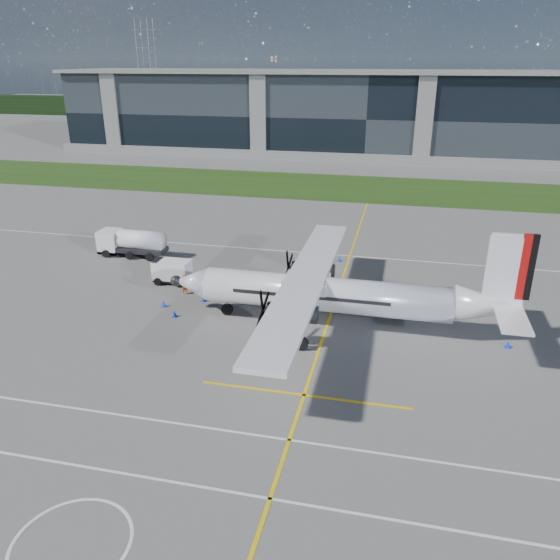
% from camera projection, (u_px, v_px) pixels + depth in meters
% --- Properties ---
extents(ground, '(400.00, 400.00, 0.00)m').
position_uv_depth(ground, '(345.00, 201.00, 72.84)').
color(ground, '#5A5855').
rests_on(ground, ground).
extents(grass_strip, '(400.00, 18.00, 0.04)m').
position_uv_depth(grass_strip, '(351.00, 188.00, 80.06)').
color(grass_strip, '#213F11').
rests_on(grass_strip, ground).
extents(terminal_building, '(120.00, 20.00, 15.00)m').
position_uv_depth(terminal_building, '(371.00, 115.00, 106.14)').
color(terminal_building, black).
rests_on(terminal_building, ground).
extents(tree_line, '(400.00, 6.00, 6.00)m').
position_uv_depth(tree_line, '(384.00, 112.00, 162.02)').
color(tree_line, black).
rests_on(tree_line, ground).
extents(pylon_west, '(9.00, 4.60, 30.00)m').
position_uv_depth(pylon_west, '(147.00, 67.00, 183.10)').
color(pylon_west, gray).
rests_on(pylon_west, ground).
extents(yellow_taxiway_centerline, '(0.20, 70.00, 0.01)m').
position_uv_depth(yellow_taxiway_centerline, '(339.00, 287.00, 45.12)').
color(yellow_taxiway_centerline, yellow).
rests_on(yellow_taxiway_centerline, ground).
extents(white_lane_line, '(90.00, 0.15, 0.01)m').
position_uv_depth(white_lane_line, '(204.00, 487.00, 24.07)').
color(white_lane_line, white).
rests_on(white_lane_line, ground).
extents(turboprop_aircraft, '(24.44, 25.34, 7.60)m').
position_uv_depth(turboprop_aircraft, '(339.00, 276.00, 37.21)').
color(turboprop_aircraft, white).
rests_on(turboprop_aircraft, ground).
extents(fuel_tanker_truck, '(6.86, 2.23, 2.57)m').
position_uv_depth(fuel_tanker_truck, '(128.00, 243.00, 52.01)').
color(fuel_tanker_truck, white).
rests_on(fuel_tanker_truck, ground).
extents(baggage_tug, '(3.23, 1.94, 1.94)m').
position_uv_depth(baggage_tug, '(172.00, 272.00, 45.82)').
color(baggage_tug, white).
rests_on(baggage_tug, ground).
extents(ground_crew_person, '(0.86, 0.92, 1.85)m').
position_uv_depth(ground_crew_person, '(185.00, 283.00, 43.58)').
color(ground_crew_person, '#F25907').
rests_on(ground_crew_person, ground).
extents(safety_cone_stbdwing, '(0.36, 0.36, 0.50)m').
position_uv_depth(safety_cone_stbdwing, '(339.00, 259.00, 50.87)').
color(safety_cone_stbdwing, '#0C2FD9').
rests_on(safety_cone_stbdwing, ground).
extents(safety_cone_tail, '(0.36, 0.36, 0.50)m').
position_uv_depth(safety_cone_tail, '(508.00, 344.00, 35.65)').
color(safety_cone_tail, '#0C2FD9').
rests_on(safety_cone_tail, ground).
extents(safety_cone_nose_stbd, '(0.36, 0.36, 0.50)m').
position_uv_depth(safety_cone_nose_stbd, '(204.00, 298.00, 42.50)').
color(safety_cone_nose_stbd, '#0C2FD9').
rests_on(safety_cone_nose_stbd, ground).
extents(safety_cone_fwd, '(0.36, 0.36, 0.50)m').
position_uv_depth(safety_cone_fwd, '(164.00, 304.00, 41.57)').
color(safety_cone_fwd, '#0C2FD9').
rests_on(safety_cone_fwd, ground).
extents(safety_cone_nose_port, '(0.36, 0.36, 0.50)m').
position_uv_depth(safety_cone_nose_port, '(174.00, 314.00, 39.93)').
color(safety_cone_nose_port, '#0C2FD9').
rests_on(safety_cone_nose_port, ground).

